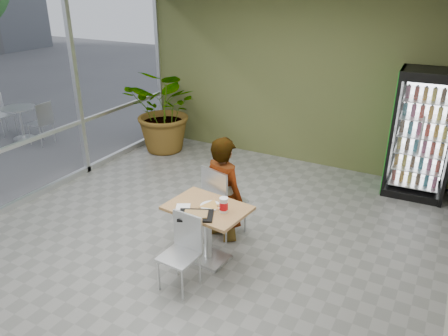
{
  "coord_description": "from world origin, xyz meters",
  "views": [
    {
      "loc": [
        2.65,
        -4.05,
        3.26
      ],
      "look_at": [
        0.2,
        0.48,
        1.0
      ],
      "focal_mm": 35.0,
      "sensor_mm": 36.0,
      "label": 1
    }
  ],
  "objects_px": {
    "beverage_fridge": "(422,135)",
    "potted_plant": "(167,110)",
    "soda_cup": "(224,205)",
    "seated_woman": "(224,198)",
    "cafeteria_tray": "(196,215)",
    "dining_table": "(208,222)",
    "chair_far": "(220,197)",
    "chair_near": "(183,245)"
  },
  "relations": [
    {
      "from": "beverage_fridge",
      "to": "potted_plant",
      "type": "xyz_separation_m",
      "value": [
        -4.63,
        -0.32,
        -0.16
      ]
    },
    {
      "from": "beverage_fridge",
      "to": "potted_plant",
      "type": "height_order",
      "value": "beverage_fridge"
    },
    {
      "from": "potted_plant",
      "to": "soda_cup",
      "type": "bearing_deg",
      "value": -45.4
    },
    {
      "from": "seated_woman",
      "to": "potted_plant",
      "type": "height_order",
      "value": "potted_plant"
    },
    {
      "from": "seated_woman",
      "to": "cafeteria_tray",
      "type": "relative_size",
      "value": 4.36
    },
    {
      "from": "potted_plant",
      "to": "cafeteria_tray",
      "type": "bearing_deg",
      "value": -50.1
    },
    {
      "from": "cafeteria_tray",
      "to": "dining_table",
      "type": "bearing_deg",
      "value": 89.81
    },
    {
      "from": "seated_woman",
      "to": "potted_plant",
      "type": "relative_size",
      "value": 1.02
    },
    {
      "from": "dining_table",
      "to": "chair_far",
      "type": "height_order",
      "value": "chair_far"
    },
    {
      "from": "chair_far",
      "to": "beverage_fridge",
      "type": "xyz_separation_m",
      "value": [
        2.14,
        2.63,
        0.41
      ]
    },
    {
      "from": "cafeteria_tray",
      "to": "chair_near",
      "type": "bearing_deg",
      "value": -91.22
    },
    {
      "from": "soda_cup",
      "to": "cafeteria_tray",
      "type": "height_order",
      "value": "soda_cup"
    },
    {
      "from": "dining_table",
      "to": "cafeteria_tray",
      "type": "height_order",
      "value": "cafeteria_tray"
    },
    {
      "from": "seated_woman",
      "to": "soda_cup",
      "type": "xyz_separation_m",
      "value": [
        0.34,
        -0.63,
        0.28
      ]
    },
    {
      "from": "chair_near",
      "to": "beverage_fridge",
      "type": "height_order",
      "value": "beverage_fridge"
    },
    {
      "from": "cafeteria_tray",
      "to": "beverage_fridge",
      "type": "bearing_deg",
      "value": 59.78
    },
    {
      "from": "chair_far",
      "to": "potted_plant",
      "type": "height_order",
      "value": "potted_plant"
    },
    {
      "from": "beverage_fridge",
      "to": "soda_cup",
      "type": "bearing_deg",
      "value": -121.5
    },
    {
      "from": "chair_far",
      "to": "cafeteria_tray",
      "type": "distance_m",
      "value": 0.84
    },
    {
      "from": "soda_cup",
      "to": "beverage_fridge",
      "type": "distance_m",
      "value": 3.67
    },
    {
      "from": "seated_woman",
      "to": "beverage_fridge",
      "type": "relative_size",
      "value": 0.85
    },
    {
      "from": "chair_near",
      "to": "soda_cup",
      "type": "xyz_separation_m",
      "value": [
        0.24,
        0.51,
        0.33
      ]
    },
    {
      "from": "dining_table",
      "to": "chair_far",
      "type": "xyz_separation_m",
      "value": [
        -0.13,
        0.56,
        0.06
      ]
    },
    {
      "from": "cafeteria_tray",
      "to": "potted_plant",
      "type": "relative_size",
      "value": 0.23
    },
    {
      "from": "soda_cup",
      "to": "potted_plant",
      "type": "distance_m",
      "value": 4.06
    },
    {
      "from": "dining_table",
      "to": "potted_plant",
      "type": "relative_size",
      "value": 0.6
    },
    {
      "from": "chair_far",
      "to": "potted_plant",
      "type": "distance_m",
      "value": 3.4
    },
    {
      "from": "seated_woman",
      "to": "cafeteria_tray",
      "type": "height_order",
      "value": "seated_woman"
    },
    {
      "from": "soda_cup",
      "to": "cafeteria_tray",
      "type": "xyz_separation_m",
      "value": [
        -0.23,
        -0.24,
        -0.08
      ]
    },
    {
      "from": "chair_near",
      "to": "cafeteria_tray",
      "type": "relative_size",
      "value": 2.21
    },
    {
      "from": "chair_far",
      "to": "soda_cup",
      "type": "distance_m",
      "value": 0.72
    },
    {
      "from": "seated_woman",
      "to": "potted_plant",
      "type": "xyz_separation_m",
      "value": [
        -2.51,
        2.26,
        0.29
      ]
    },
    {
      "from": "soda_cup",
      "to": "chair_near",
      "type": "bearing_deg",
      "value": -114.94
    },
    {
      "from": "dining_table",
      "to": "beverage_fridge",
      "type": "bearing_deg",
      "value": 57.8
    },
    {
      "from": "soda_cup",
      "to": "potted_plant",
      "type": "bearing_deg",
      "value": 134.6
    },
    {
      "from": "chair_far",
      "to": "chair_near",
      "type": "relative_size",
      "value": 1.16
    },
    {
      "from": "dining_table",
      "to": "cafeteria_tray",
      "type": "relative_size",
      "value": 2.59
    },
    {
      "from": "dining_table",
      "to": "soda_cup",
      "type": "bearing_deg",
      "value": -4.58
    },
    {
      "from": "dining_table",
      "to": "beverage_fridge",
      "type": "relative_size",
      "value": 0.51
    },
    {
      "from": "chair_near",
      "to": "cafeteria_tray",
      "type": "distance_m",
      "value": 0.37
    },
    {
      "from": "chair_far",
      "to": "potted_plant",
      "type": "relative_size",
      "value": 0.6
    },
    {
      "from": "chair_near",
      "to": "soda_cup",
      "type": "relative_size",
      "value": 4.8
    }
  ]
}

